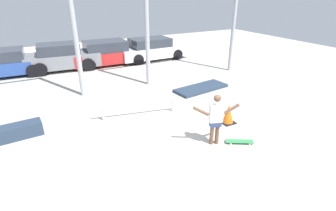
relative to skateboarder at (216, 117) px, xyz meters
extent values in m
plane|color=#B2ADA3|center=(-1.08, 0.40, -0.87)|extent=(36.00, 36.00, 0.00)
cylinder|color=brown|center=(-0.08, 0.03, -0.50)|extent=(0.12, 0.12, 0.74)
cylinder|color=brown|center=(0.08, -0.03, -0.50)|extent=(0.12, 0.12, 0.74)
cube|color=navy|center=(0.00, 0.00, -0.19)|extent=(0.37, 0.28, 0.16)
cube|color=silver|center=(0.00, 0.00, 0.13)|extent=(0.43, 0.31, 0.53)
sphere|color=brown|center=(0.00, 0.00, 0.60)|extent=(0.20, 0.20, 0.20)
cylinder|color=brown|center=(-0.43, 0.15, 0.23)|extent=(0.47, 0.24, 0.32)
cylinder|color=brown|center=(0.43, -0.15, 0.23)|extent=(0.47, 0.24, 0.32)
cube|color=#338C4C|center=(0.69, -0.36, -0.80)|extent=(0.81, 0.60, 0.01)
cylinder|color=silver|center=(0.98, -0.41, -0.85)|extent=(0.06, 0.06, 0.05)
cylinder|color=silver|center=(0.87, -0.59, -0.85)|extent=(0.06, 0.06, 0.05)
cylinder|color=silver|center=(0.51, -0.12, -0.85)|extent=(0.06, 0.06, 0.05)
cylinder|color=silver|center=(0.39, -0.31, -0.85)|extent=(0.06, 0.06, 0.05)
cube|color=#28384C|center=(-5.38, 3.14, -0.66)|extent=(1.86, 0.66, 0.43)
cube|color=#28384C|center=(2.29, 3.98, -0.81)|extent=(2.66, 1.30, 0.13)
cylinder|color=#B7BABF|center=(-1.26, 2.82, -0.44)|extent=(3.08, 0.68, 0.06)
cylinder|color=#B7BABF|center=(-2.52, 3.07, -0.66)|extent=(0.07, 0.07, 0.43)
cylinder|color=#B7BABF|center=(0.00, 2.56, -0.66)|extent=(0.07, 0.07, 0.43)
cylinder|color=#A5A8AD|center=(-2.63, 5.83, 2.09)|extent=(0.20, 0.20, 5.93)
cylinder|color=#A5A8AD|center=(0.48, 5.83, 2.09)|extent=(0.20, 0.20, 5.93)
cylinder|color=#A5A8AD|center=(5.51, 5.83, 2.09)|extent=(0.20, 0.20, 5.93)
cube|color=#284793|center=(-5.60, 10.61, -0.37)|extent=(4.14, 2.02, 0.64)
cube|color=#2D333D|center=(-5.76, 10.62, 0.23)|extent=(2.31, 1.79, 0.55)
cylinder|color=black|center=(-4.30, 11.44, -0.54)|extent=(0.67, 0.25, 0.67)
cylinder|color=black|center=(-4.39, 9.65, -0.54)|extent=(0.67, 0.25, 0.67)
cube|color=slate|center=(-2.76, 10.37, -0.30)|extent=(4.08, 1.99, 0.74)
cube|color=#2D333D|center=(-2.92, 10.38, 0.34)|extent=(2.29, 1.72, 0.54)
cylinder|color=black|center=(-1.47, 11.11, -0.51)|extent=(0.73, 0.27, 0.72)
cylinder|color=black|center=(-1.59, 9.45, -0.51)|extent=(0.73, 0.27, 0.72)
cylinder|color=black|center=(-3.93, 11.29, -0.51)|extent=(0.73, 0.27, 0.72)
cylinder|color=black|center=(-4.05, 9.63, -0.51)|extent=(0.73, 0.27, 0.72)
cube|color=red|center=(-0.13, 10.33, -0.37)|extent=(4.36, 1.87, 0.66)
cube|color=#2D333D|center=(-0.30, 10.33, 0.25)|extent=(2.41, 1.70, 0.59)
cylinder|color=black|center=(1.22, 11.20, -0.57)|extent=(0.61, 0.23, 0.61)
cylinder|color=black|center=(1.20, 9.43, -0.57)|extent=(0.61, 0.23, 0.61)
cylinder|color=black|center=(-1.46, 11.24, -0.57)|extent=(0.61, 0.23, 0.61)
cylinder|color=black|center=(-1.49, 9.46, -0.57)|extent=(0.61, 0.23, 0.61)
cube|color=white|center=(2.72, 10.16, -0.36)|extent=(4.50, 1.83, 0.67)
cube|color=#2D333D|center=(2.55, 10.16, 0.23)|extent=(2.49, 1.65, 0.53)
cylinder|color=black|center=(4.09, 11.04, -0.55)|extent=(0.65, 0.23, 0.65)
cylinder|color=black|center=(4.12, 9.34, -0.55)|extent=(0.65, 0.23, 0.65)
cylinder|color=black|center=(1.32, 10.98, -0.55)|extent=(0.65, 0.23, 0.65)
cylinder|color=black|center=(1.36, 9.28, -0.55)|extent=(0.65, 0.23, 0.65)
cube|color=black|center=(1.24, 0.85, -0.86)|extent=(0.46, 0.46, 0.03)
cone|color=orange|center=(1.24, 0.85, -0.52)|extent=(0.37, 0.37, 0.65)
camera|label=1|loc=(-4.38, -5.29, 3.40)|focal=28.00mm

